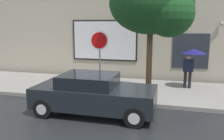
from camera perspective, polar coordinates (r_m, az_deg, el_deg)
The scene contains 7 objects.
ground_plane at distance 8.23m, azimuth 3.39°, elevation -10.87°, with size 60.00×60.00×0.00m, color black.
sidewalk at distance 11.02m, azimuth 6.45°, elevation -4.85°, with size 20.00×4.00×0.15m, color gray.
building_facade at distance 13.10m, azimuth 8.28°, elevation 12.65°, with size 20.00×0.67×7.00m.
parked_car at distance 8.23m, azimuth -4.45°, elevation -5.80°, with size 4.15×1.87×1.38m.
pedestrian_with_umbrella at distance 11.33m, azimuth 18.71°, elevation 3.17°, with size 1.07×1.07×1.83m.
street_tree at distance 9.35m, azimuth 10.18°, elevation 15.11°, with size 3.21×2.72×4.91m.
stop_sign at distance 9.78m, azimuth -3.03°, elevation 4.80°, with size 0.76×0.10×2.64m.
Camera 1 is at (1.46, -7.51, 3.04)m, focal length 38.10 mm.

